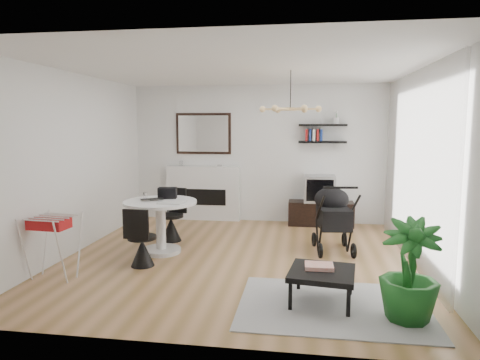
# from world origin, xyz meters

# --- Properties ---
(floor) EXTENTS (5.00, 5.00, 0.00)m
(floor) POSITION_xyz_m (0.00, 0.00, 0.00)
(floor) COLOR olive
(floor) RESTS_ON ground
(ceiling) EXTENTS (5.00, 5.00, 0.00)m
(ceiling) POSITION_xyz_m (0.00, 0.00, 2.70)
(ceiling) COLOR white
(ceiling) RESTS_ON wall_back
(wall_back) EXTENTS (5.00, 0.00, 5.00)m
(wall_back) POSITION_xyz_m (0.00, 2.50, 1.35)
(wall_back) COLOR white
(wall_back) RESTS_ON floor
(wall_left) EXTENTS (0.00, 5.00, 5.00)m
(wall_left) POSITION_xyz_m (-2.50, 0.00, 1.35)
(wall_left) COLOR white
(wall_left) RESTS_ON floor
(wall_right) EXTENTS (0.00, 5.00, 5.00)m
(wall_right) POSITION_xyz_m (2.50, 0.00, 1.35)
(wall_right) COLOR white
(wall_right) RESTS_ON floor
(sheer_curtain) EXTENTS (0.04, 3.60, 2.60)m
(sheer_curtain) POSITION_xyz_m (2.40, 0.20, 1.35)
(sheer_curtain) COLOR white
(sheer_curtain) RESTS_ON wall_right
(fireplace) EXTENTS (1.50, 0.17, 2.16)m
(fireplace) POSITION_xyz_m (-1.10, 2.42, 0.69)
(fireplace) COLOR white
(fireplace) RESTS_ON floor
(shelf_lower) EXTENTS (0.90, 0.25, 0.04)m
(shelf_lower) POSITION_xyz_m (1.25, 2.37, 1.60)
(shelf_lower) COLOR black
(shelf_lower) RESTS_ON wall_back
(shelf_upper) EXTENTS (0.90, 0.25, 0.04)m
(shelf_upper) POSITION_xyz_m (1.25, 2.37, 1.92)
(shelf_upper) COLOR black
(shelf_upper) RESTS_ON wall_back
(pendant_lamp) EXTENTS (0.90, 0.90, 0.10)m
(pendant_lamp) POSITION_xyz_m (0.70, 0.30, 2.15)
(pendant_lamp) COLOR #E3BB77
(pendant_lamp) RESTS_ON ceiling
(tv_console) EXTENTS (1.23, 0.43, 0.46)m
(tv_console) POSITION_xyz_m (1.25, 2.27, 0.23)
(tv_console) COLOR black
(tv_console) RESTS_ON floor
(crt_tv) EXTENTS (0.58, 0.51, 0.51)m
(crt_tv) POSITION_xyz_m (1.21, 2.27, 0.72)
(crt_tv) COLOR #AEAEB1
(crt_tv) RESTS_ON tv_console
(dining_table) EXTENTS (1.09, 1.09, 0.80)m
(dining_table) POSITION_xyz_m (-1.21, 0.11, 0.53)
(dining_table) COLOR white
(dining_table) RESTS_ON floor
(laptop) EXTENTS (0.41, 0.36, 0.03)m
(laptop) POSITION_xyz_m (-1.32, 0.08, 0.81)
(laptop) COLOR black
(laptop) RESTS_ON dining_table
(black_bag) EXTENTS (0.30, 0.21, 0.17)m
(black_bag) POSITION_xyz_m (-1.17, 0.34, 0.88)
(black_bag) COLOR black
(black_bag) RESTS_ON dining_table
(newspaper) EXTENTS (0.39, 0.33, 0.01)m
(newspaper) POSITION_xyz_m (-0.98, -0.03, 0.80)
(newspaper) COLOR silver
(newspaper) RESTS_ON dining_table
(drinking_glass) EXTENTS (0.06, 0.06, 0.10)m
(drinking_glass) POSITION_xyz_m (-1.49, 0.24, 0.85)
(drinking_glass) COLOR white
(drinking_glass) RESTS_ON dining_table
(chair_far) EXTENTS (0.44, 0.46, 0.88)m
(chair_far) POSITION_xyz_m (-1.26, 0.78, 0.28)
(chair_far) COLOR black
(chair_far) RESTS_ON floor
(chair_near) EXTENTS (0.39, 0.40, 0.82)m
(chair_near) POSITION_xyz_m (-1.26, -0.54, 0.26)
(chair_near) COLOR black
(chair_near) RESTS_ON floor
(drying_rack) EXTENTS (0.58, 0.55, 0.81)m
(drying_rack) POSITION_xyz_m (-2.18, -1.16, 0.43)
(drying_rack) COLOR white
(drying_rack) RESTS_ON floor
(stroller) EXTENTS (0.64, 0.93, 1.08)m
(stroller) POSITION_xyz_m (1.36, 0.62, 0.46)
(stroller) COLOR black
(stroller) RESTS_ON floor
(rug) EXTENTS (1.99, 1.44, 0.01)m
(rug) POSITION_xyz_m (1.24, -1.50, 0.01)
(rug) COLOR #979797
(rug) RESTS_ON floor
(coffee_table) EXTENTS (0.77, 0.77, 0.35)m
(coffee_table) POSITION_xyz_m (1.12, -1.41, 0.33)
(coffee_table) COLOR black
(coffee_table) RESTS_ON rug
(magazines) EXTENTS (0.31, 0.25, 0.04)m
(magazines) POSITION_xyz_m (1.09, -1.34, 0.39)
(magazines) COLOR #DE4E37
(magazines) RESTS_ON coffee_table
(potted_plant) EXTENTS (0.65, 0.65, 1.02)m
(potted_plant) POSITION_xyz_m (1.95, -1.71, 0.51)
(potted_plant) COLOR #1B5E1E
(potted_plant) RESTS_ON floor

